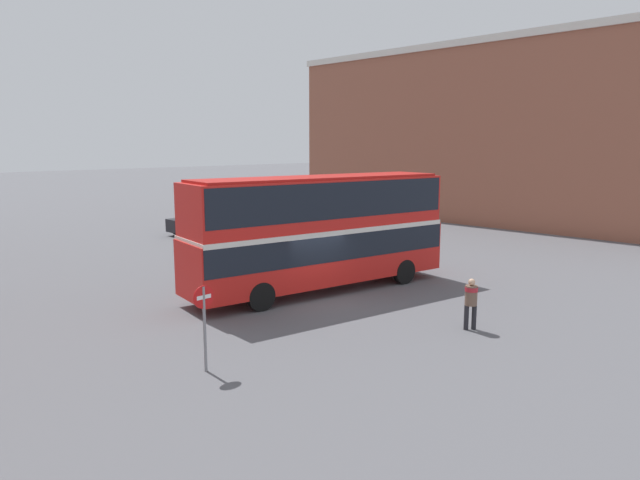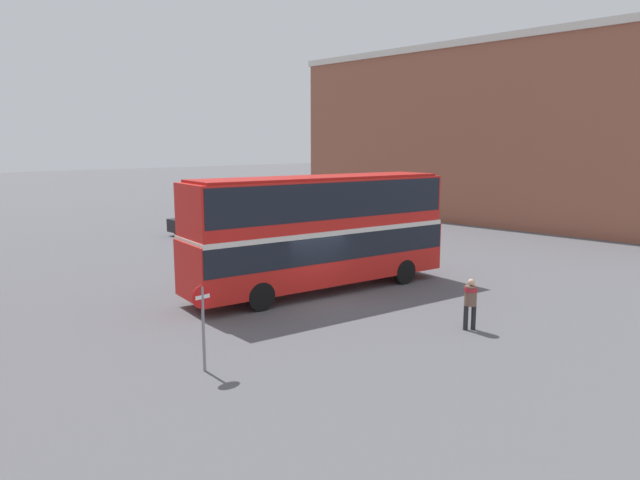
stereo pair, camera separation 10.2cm
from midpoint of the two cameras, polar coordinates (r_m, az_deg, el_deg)
The scene contains 7 objects.
ground_plane at distance 22.28m, azimuth -0.29°, elevation -6.08°, with size 240.00×240.00×0.00m, color #5B5B60.
building_row_right at distance 48.86m, azimuth 18.25°, elevation 10.01°, with size 11.48×34.14×13.58m.
double_decker_bus at distance 23.25m, azimuth 0.13°, elevation 1.43°, with size 11.76×4.47×4.73m.
pedestrian_foreground at distance 19.25m, azimuth 14.96°, elevation -5.70°, with size 0.59×0.59×1.71m.
parked_car_kerb_near at distance 39.30m, azimuth -11.95°, elevation 1.79°, with size 3.99×1.85×1.66m.
parked_car_side_street at distance 35.15m, azimuth -5.59°, elevation 0.90°, with size 4.57×2.32×1.45m.
no_entry_sign at distance 15.45m, azimuth -11.45°, elevation -7.25°, with size 0.62×0.08×2.36m.
Camera 2 is at (-15.00, -15.33, 6.00)m, focal length 32.00 mm.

